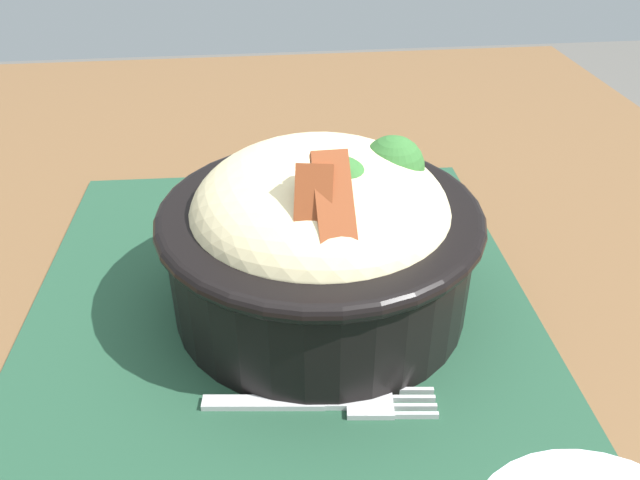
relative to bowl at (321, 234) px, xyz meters
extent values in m
cube|color=brown|center=(0.05, -0.03, -0.08)|extent=(1.25, 0.89, 0.04)
cylinder|color=brown|center=(-0.51, -0.42, -0.43)|extent=(0.04, 0.04, 0.67)
cylinder|color=brown|center=(-0.51, 0.35, -0.43)|extent=(0.04, 0.04, 0.67)
cube|color=#1E422D|center=(0.01, -0.03, -0.06)|extent=(0.42, 0.35, 0.00)
cylinder|color=black|center=(0.00, 0.00, -0.02)|extent=(0.19, 0.19, 0.07)
torus|color=black|center=(0.00, 0.00, 0.01)|extent=(0.20, 0.20, 0.01)
ellipsoid|color=beige|center=(0.00, 0.00, 0.02)|extent=(0.21, 0.21, 0.08)
sphere|color=#2F642C|center=(0.00, -0.03, 0.04)|extent=(0.03, 0.03, 0.03)
sphere|color=#2F642C|center=(0.02, 0.01, 0.04)|extent=(0.04, 0.04, 0.04)
sphere|color=#2F642C|center=(-0.01, 0.05, 0.04)|extent=(0.04, 0.04, 0.04)
cylinder|color=orange|center=(0.01, 0.02, 0.04)|extent=(0.02, 0.04, 0.01)
cube|color=brown|center=(0.05, -0.01, 0.05)|extent=(0.04, 0.03, 0.05)
cube|color=brown|center=(0.05, 0.00, 0.05)|extent=(0.05, 0.02, 0.05)
cube|color=#B3B3B3|center=(0.09, -0.04, -0.05)|extent=(0.02, 0.07, 0.00)
cube|color=#B3B3B3|center=(0.09, 0.00, -0.05)|extent=(0.01, 0.01, 0.00)
cube|color=#B3B3B3|center=(0.09, 0.02, -0.05)|extent=(0.02, 0.03, 0.00)
cube|color=#B3B3B3|center=(0.11, 0.04, -0.05)|extent=(0.01, 0.02, 0.00)
cube|color=#B3B3B3|center=(0.10, 0.04, -0.05)|extent=(0.01, 0.02, 0.00)
cube|color=#B3B3B3|center=(0.09, 0.04, -0.05)|extent=(0.01, 0.02, 0.00)
cube|color=#B3B3B3|center=(0.09, 0.04, -0.05)|extent=(0.01, 0.02, 0.00)
camera|label=1|loc=(0.34, -0.04, 0.22)|focal=35.90mm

